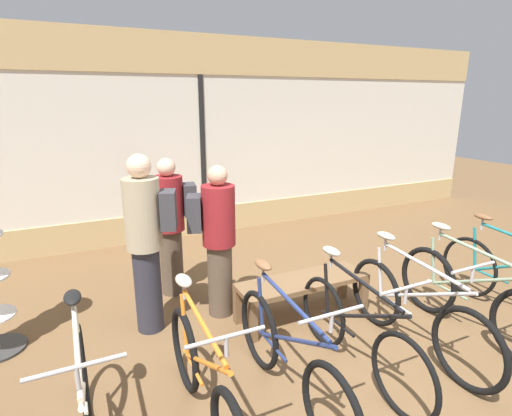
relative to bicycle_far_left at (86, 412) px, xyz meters
name	(u,v)px	position (x,y,z in m)	size (l,w,h in m)	color
ground_plane	(350,366)	(2.08, 0.06, -0.39)	(24.00, 24.00, 0.00)	brown
shop_back_wall	(202,137)	(2.08, 4.01, 1.25)	(12.00, 0.08, 3.20)	tan
bicycle_far_left	(86,412)	(0.00, 0.00, 0.00)	(0.46, 1.67, 1.03)	black
bicycle_left	(204,384)	(0.74, -0.04, -0.02)	(0.46, 1.66, 1.01)	black
bicycle_center_left	(289,359)	(1.39, -0.07, -0.01)	(0.46, 1.72, 1.02)	black
bicycle_center	(357,333)	(2.06, -0.02, -0.01)	(0.46, 1.65, 1.01)	black
bicycle_center_right	(415,312)	(2.74, 0.01, 0.00)	(0.46, 1.74, 1.02)	black
bicycle_right	(472,298)	(3.42, -0.04, 0.00)	(0.46, 1.79, 1.04)	black
bicycle_far_right	(512,280)	(4.15, 0.04, 0.01)	(0.46, 1.73, 1.03)	black
display_bench	(303,286)	(2.14, 0.94, -0.03)	(1.40, 0.44, 0.43)	brown
customer_near_rack	(171,223)	(1.06, 2.07, 0.48)	(0.52, 0.39, 1.61)	brown
customer_by_window	(146,239)	(0.66, 1.40, 0.57)	(0.55, 0.43, 1.76)	#2D2D38
customer_mid_floor	(217,237)	(1.37, 1.39, 0.48)	(0.55, 0.44, 1.61)	brown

